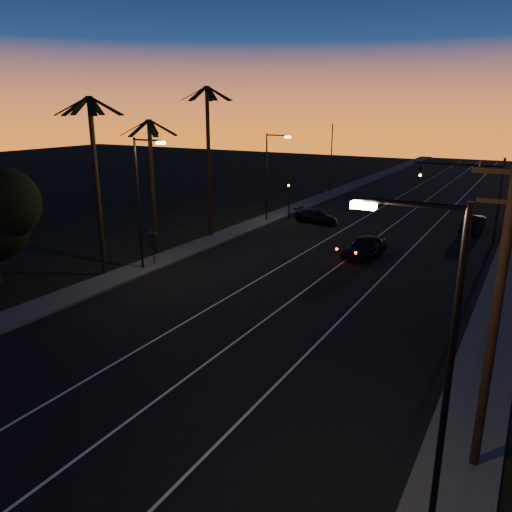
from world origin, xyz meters
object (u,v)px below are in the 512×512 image
Objects in this scene: utility_pole at (496,310)px; cross_car at (316,216)px; lead_car at (364,247)px; right_car at (472,224)px; signal_mast at (470,184)px.

utility_pole is 2.16× the size of cross_car.
right_car is (6.05, 12.48, -0.06)m from lead_car.
cross_car is at bearing 121.23° from utility_pole.
utility_pole is at bearing -63.73° from lead_car.
utility_pole is 33.80m from right_car.
cross_car is (-13.50, -0.37, -4.13)m from signal_mast.
right_car is at bearing 64.14° from lead_car.
right_car is at bearing 14.65° from cross_car.
lead_car is 1.20× the size of right_car.
right_car is at bearing 97.20° from utility_pole.
lead_car is 1.14× the size of cross_car.
signal_mast reaches higher than cross_car.
utility_pole is 30.33m from signal_mast.
signal_mast reaches higher than lead_car.
cross_car is at bearing -178.45° from signal_mast.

